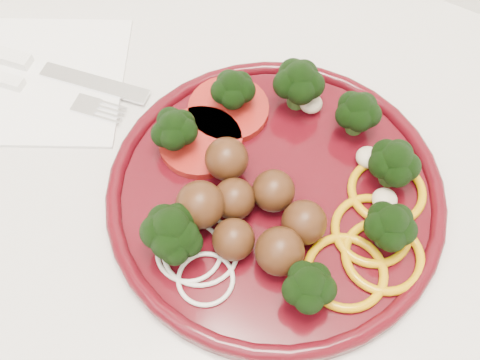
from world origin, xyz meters
The scene contains 5 objects.
counter centered at (0.00, 1.70, 0.45)m, with size 2.40×0.60×0.90m.
plate centered at (0.15, 1.68, 0.92)m, with size 0.30×0.30×0.06m.
napkin centered at (-0.12, 1.68, 0.90)m, with size 0.16×0.16×0.00m, color white.
knife centered at (-0.14, 1.69, 0.91)m, with size 0.21×0.06×0.01m.
fork centered at (-0.14, 1.66, 0.91)m, with size 0.19×0.05×0.01m.
Camera 1 is at (0.25, 1.45, 1.37)m, focal length 45.00 mm.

